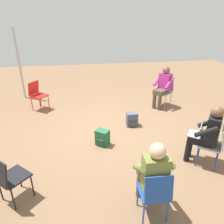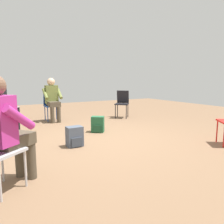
% 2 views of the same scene
% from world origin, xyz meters
% --- Properties ---
extents(ground_plane, '(14.32, 14.32, 0.00)m').
position_xyz_m(ground_plane, '(0.00, 0.00, 0.00)').
color(ground_plane, brown).
extents(chair_east, '(0.44, 0.40, 0.85)m').
position_xyz_m(chair_east, '(2.56, 0.30, 0.50)').
color(chair_east, '#1E4799').
rests_on(chair_east, ground).
extents(chair_southeast, '(0.59, 0.58, 0.85)m').
position_xyz_m(chair_southeast, '(1.95, -1.78, 0.50)').
color(chair_southeast, black).
rests_on(chair_southeast, ground).
extents(person_with_laptop, '(0.63, 0.64, 1.24)m').
position_xyz_m(person_with_laptop, '(1.47, 1.64, 0.69)').
color(person_with_laptop, black).
rests_on(person_with_laptop, ground).
extents(person_in_magenta, '(0.63, 0.63, 1.24)m').
position_xyz_m(person_in_magenta, '(-1.25, 1.79, 0.69)').
color(person_in_magenta, '#4C4233').
rests_on(person_in_magenta, ground).
extents(person_in_olive, '(0.52, 0.49, 1.24)m').
position_xyz_m(person_in_olive, '(2.40, 0.30, 0.69)').
color(person_in_olive, '#4C4233').
rests_on(person_in_olive, ground).
extents(backpack_near_laptop_user, '(0.33, 0.34, 0.36)m').
position_xyz_m(backpack_near_laptop_user, '(0.57, -0.23, 0.16)').
color(backpack_near_laptop_user, '#235B38').
rests_on(backpack_near_laptop_user, ground).
extents(backpack_by_empty_chair, '(0.25, 0.28, 0.36)m').
position_xyz_m(backpack_by_empty_chair, '(-0.18, 0.62, 0.16)').
color(backpack_by_empty_chair, '#475160').
rests_on(backpack_by_empty_chair, ground).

